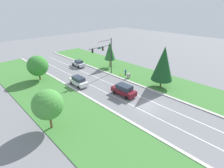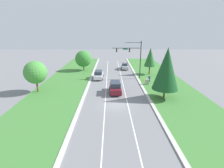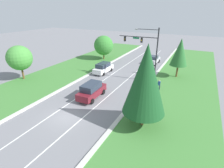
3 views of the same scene
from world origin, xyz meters
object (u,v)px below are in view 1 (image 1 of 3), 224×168
conifer_near_right_tree (163,64)px  pedestrian (125,72)px  traffic_signal_mast (106,52)px  oak_near_left_tree (38,66)px  silver_sedan (78,63)px  utility_cabinet (129,76)px  burgundy_suv (124,90)px  fire_hydrant (120,75)px  conifer_far_right_tree (110,51)px  white_suv (78,81)px  oak_far_left_tree (48,105)px

conifer_near_right_tree → pedestrian: bearing=92.9°
traffic_signal_mast → oak_near_left_tree: bearing=146.7°
silver_sedan → utility_cabinet: bearing=-74.5°
utility_cabinet → pedestrian: 1.96m
burgundy_suv → silver_sedan: size_ratio=1.08×
fire_hydrant → conifer_far_right_tree: conifer_far_right_tree is taller
white_suv → silver_sedan: size_ratio=1.05×
burgundy_suv → silver_sedan: burgundy_suv is taller
burgundy_suv → pedestrian: bearing=39.0°
white_suv → utility_cabinet: (10.70, -4.96, -0.37)m
white_suv → conifer_near_right_tree: size_ratio=0.57×
burgundy_suv → conifer_far_right_tree: (9.36, 13.82, 3.49)m
silver_sedan → conifer_far_right_tree: bearing=-45.3°
traffic_signal_mast → utility_cabinet: size_ratio=7.19×
conifer_far_right_tree → traffic_signal_mast: bearing=-142.2°
pedestrian → utility_cabinet: bearing=57.9°
conifer_near_right_tree → conifer_far_right_tree: size_ratio=1.25×
burgundy_suv → conifer_near_right_tree: size_ratio=0.58×
burgundy_suv → conifer_far_right_tree: conifer_far_right_tree is taller
silver_sedan → conifer_near_right_tree: bearing=-75.6°
burgundy_suv → pedestrian: 10.22m
white_suv → oak_far_left_tree: 14.69m
utility_cabinet → oak_far_left_tree: bearing=-168.4°
oak_near_left_tree → silver_sedan: bearing=9.0°
white_suv → utility_cabinet: size_ratio=4.01×
fire_hydrant → oak_far_left_tree: oak_far_left_tree is taller
oak_near_left_tree → oak_far_left_tree: 19.10m
utility_cabinet → burgundy_suv: bearing=-145.0°
burgundy_suv → oak_far_left_tree: size_ratio=0.86×
traffic_signal_mast → burgundy_suv: size_ratio=1.74×
traffic_signal_mast → pedestrian: traffic_signal_mast is taller
silver_sedan → conifer_near_right_tree: 24.26m
utility_cabinet → fire_hydrant: size_ratio=1.76×
traffic_signal_mast → oak_far_left_tree: bearing=-153.4°
conifer_near_right_tree → traffic_signal_mast: bearing=106.5°
utility_cabinet → conifer_far_right_tree: (2.39, 8.95, 3.97)m
white_suv → conifer_near_right_tree: 18.06m
oak_near_left_tree → fire_hydrant: bearing=-36.2°
pedestrian → conifer_near_right_tree: bearing=86.2°
traffic_signal_mast → white_suv: traffic_signal_mast is taller
pedestrian → oak_far_left_tree: bearing=8.7°
oak_far_left_tree → conifer_near_right_tree: bearing=-8.4°
conifer_near_right_tree → conifer_far_right_tree: conifer_near_right_tree is taller
traffic_signal_mast → burgundy_suv: 11.90m
traffic_signal_mast → burgundy_suv: (-4.43, -9.99, -4.70)m
oak_near_left_tree → utility_cabinet: bearing=-41.4°
burgundy_suv → white_suv: (-3.73, 9.83, -0.10)m
silver_sedan → oak_near_left_tree: size_ratio=0.81×
silver_sedan → conifer_far_right_tree: conifer_far_right_tree is taller
pedestrian → conifer_far_right_tree: bearing=-109.0°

